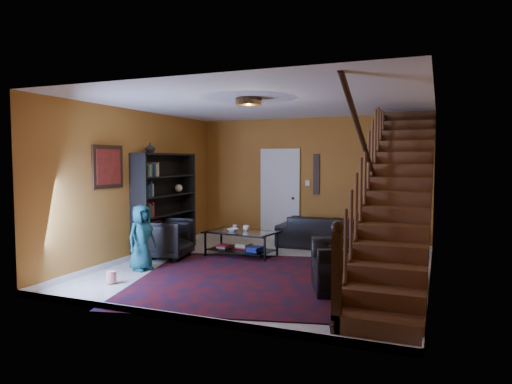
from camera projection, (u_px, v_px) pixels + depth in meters
floor at (267, 269)px, 7.78m from camera, size 5.50×5.50×0.00m
room at (230, 247)px, 9.51m from camera, size 5.50×5.50×5.50m
staircase at (398, 191)px, 6.89m from camera, size 0.95×5.02×3.18m
bookshelf at (166, 205)px, 9.17m from camera, size 0.35×1.80×2.00m
door at (280, 197)px, 10.49m from camera, size 0.82×0.05×2.05m
framed_picture at (108, 167)px, 7.79m from camera, size 0.04×0.74×0.74m
wall_hanging at (316, 174)px, 10.14m from camera, size 0.14×0.03×0.90m
ceiling_fixture at (249, 102)px, 6.85m from camera, size 0.40×0.40×0.10m
rug at (241, 279)px, 7.11m from camera, size 3.88×4.21×0.02m
sofa at (333, 232)px, 9.65m from camera, size 2.34×0.94×0.68m
armchair_left at (167, 239)px, 8.60m from camera, size 0.94×0.92×0.76m
armchair_right at (347, 267)px, 6.49m from camera, size 1.24×1.32×0.69m
person_adult_a at (369, 241)px, 9.43m from camera, size 0.48×0.33×1.28m
person_adult_b at (375, 240)px, 9.38m from camera, size 0.71×0.58×1.36m
person_child at (142, 238)px, 7.70m from camera, size 0.48×0.62×1.11m
coffee_table at (242, 242)px, 8.84m from camera, size 1.38×0.94×0.49m
cup_a at (246, 228)px, 8.91m from camera, size 0.14×0.14×0.10m
cup_b at (235, 227)px, 9.10m from camera, size 0.12×0.12×0.09m
bowl at (233, 230)px, 8.84m from camera, size 0.23×0.23×0.05m
vase at (150, 148)px, 8.63m from camera, size 0.18×0.18×0.19m
popcorn_bucket at (111, 277)px, 6.87m from camera, size 0.16×0.16×0.17m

